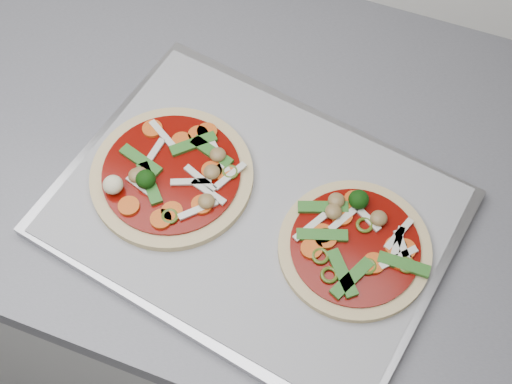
% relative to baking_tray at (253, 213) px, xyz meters
% --- Properties ---
extents(baking_tray, '(0.50, 0.41, 0.01)m').
position_rel_baking_tray_xyz_m(baking_tray, '(0.00, 0.00, 0.00)').
color(baking_tray, '#9C9CA2').
rests_on(baking_tray, countertop).
extents(parchment, '(0.47, 0.38, 0.00)m').
position_rel_baking_tray_xyz_m(parchment, '(0.00, 0.00, 0.01)').
color(parchment, '#929297').
rests_on(parchment, baking_tray).
extents(pizza_left, '(0.22, 0.22, 0.03)m').
position_rel_baking_tray_xyz_m(pizza_left, '(-0.11, 0.00, 0.02)').
color(pizza_left, tan).
rests_on(pizza_left, parchment).
extents(pizza_right, '(0.20, 0.20, 0.03)m').
position_rel_baking_tray_xyz_m(pizza_right, '(0.13, -0.01, 0.02)').
color(pizza_right, tan).
rests_on(pizza_right, parchment).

